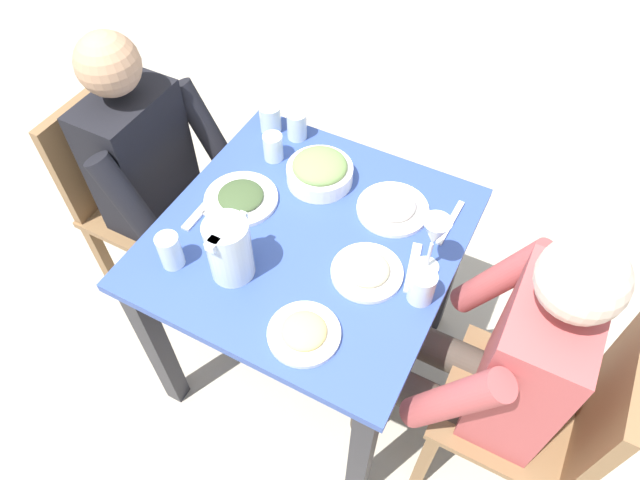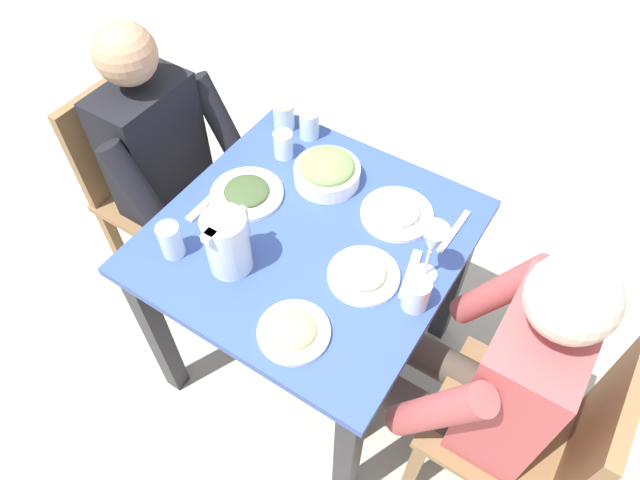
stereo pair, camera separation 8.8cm
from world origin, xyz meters
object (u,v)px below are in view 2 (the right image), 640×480
at_px(chair_near, 539,433).
at_px(diner_near, 481,372).
at_px(chair_far, 145,179).
at_px(plate_yoghurt, 397,211).
at_px(plate_fries, 294,331).
at_px(plate_dolmas, 247,192).
at_px(salad_bowl, 327,171).
at_px(water_glass_far_left, 171,240).
at_px(water_pitcher, 227,243).
at_px(water_glass_near_right, 416,294).
at_px(water_glass_center, 284,116).
at_px(wine_glass, 432,243).
at_px(plate_beans, 364,274).
at_px(salt_shaker, 215,222).
at_px(water_glass_by_pitcher, 309,124).
at_px(dining_table, 310,262).
at_px(diner_far, 178,172).
at_px(water_glass_near_left, 283,145).

xyz_separation_m(chair_near, diner_near, (0.00, 0.20, 0.15)).
relative_size(chair_far, plate_yoghurt, 4.05).
xyz_separation_m(diner_near, plate_fries, (-0.22, 0.44, 0.13)).
height_order(chair_near, diner_near, diner_near).
distance_m(chair_far, plate_dolmas, 0.62).
xyz_separation_m(salad_bowl, water_glass_far_left, (-0.47, 0.21, 0.01)).
relative_size(diner_near, plate_yoghurt, 5.42).
bearing_deg(water_pitcher, plate_dolmas, 28.12).
height_order(water_glass_near_right, water_glass_center, water_glass_near_right).
bearing_deg(plate_fries, water_glass_near_right, -41.79).
height_order(plate_yoghurt, wine_glass, wine_glass).
bearing_deg(plate_beans, chair_far, 83.75).
height_order(chair_near, salt_shaker, chair_near).
height_order(chair_far, plate_fries, chair_far).
height_order(water_glass_center, water_glass_by_pitcher, same).
bearing_deg(salt_shaker, diner_near, -85.99).
bearing_deg(water_glass_by_pitcher, plate_dolmas, 178.54).
height_order(water_pitcher, salt_shaker, water_pitcher).
distance_m(plate_yoghurt, plate_fries, 0.49).
bearing_deg(plate_fries, dining_table, 26.72).
bearing_deg(salt_shaker, water_glass_by_pitcher, -0.53).
distance_m(plate_fries, water_glass_far_left, 0.43).
relative_size(salad_bowl, plate_fries, 1.10).
relative_size(diner_near, wine_glass, 5.96).
relative_size(water_glass_far_left, salt_shaker, 1.99).
height_order(water_pitcher, water_glass_by_pitcher, water_pitcher).
distance_m(chair_near, salt_shaker, 1.07).
bearing_deg(dining_table, plate_dolmas, 84.87).
xyz_separation_m(diner_far, salad_bowl, (0.15, -0.52, 0.16)).
bearing_deg(plate_fries, water_glass_near_left, 37.24).
bearing_deg(water_glass_center, water_pitcher, -159.19).
xyz_separation_m(water_pitcher, salt_shaker, (0.08, 0.12, -0.07)).
relative_size(chair_near, diner_far, 0.75).
relative_size(chair_near, chair_far, 1.00).
height_order(dining_table, water_pitcher, water_pitcher).
xyz_separation_m(salad_bowl, water_glass_by_pitcher, (0.15, 0.16, 0.01)).
bearing_deg(plate_yoghurt, water_glass_near_right, -143.60).
xyz_separation_m(plate_beans, plate_fries, (-0.25, 0.06, -0.00)).
bearing_deg(chair_near, plate_beans, 87.84).
distance_m(diner_far, salad_bowl, 0.56).
distance_m(plate_dolmas, plate_fries, 0.50).
relative_size(water_pitcher, plate_fries, 1.02).
xyz_separation_m(chair_near, plate_fries, (-0.22, 0.64, 0.28)).
xyz_separation_m(water_glass_far_left, salt_shaker, (0.13, -0.04, -0.03)).
distance_m(salad_bowl, water_glass_center, 0.29).
distance_m(diner_far, water_pitcher, 0.58).
bearing_deg(water_glass_center, plate_dolmas, -164.87).
height_order(water_pitcher, water_glass_far_left, water_pitcher).
bearing_deg(chair_far, water_glass_near_left, -72.53).
height_order(dining_table, diner_far, diner_far).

